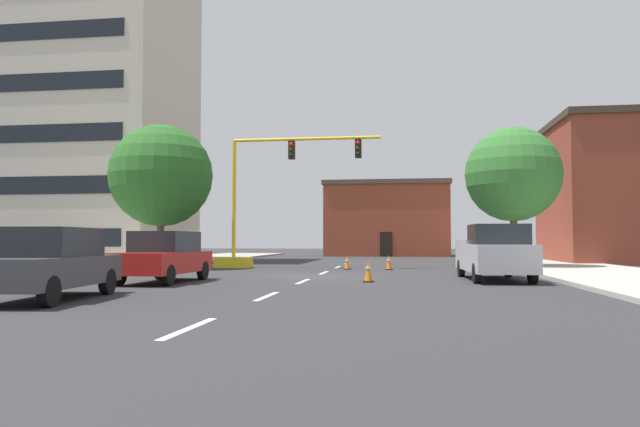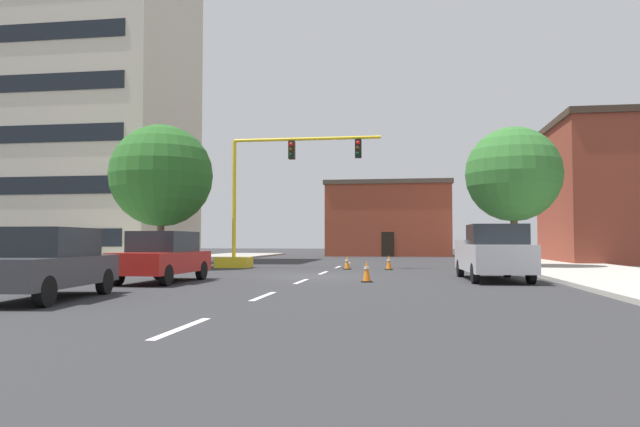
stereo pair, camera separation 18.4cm
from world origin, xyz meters
The scene contains 20 objects.
ground_plane centered at (0.00, 0.00, 0.00)m, with size 160.00×160.00×0.00m, color #2D2D30.
sidewalk_left centered at (-11.66, 8.00, 0.07)m, with size 6.00×56.00×0.14m, color #9E998E.
sidewalk_right centered at (11.66, 8.00, 0.07)m, with size 6.00×56.00×0.14m, color #B2ADA3.
lane_stripe_seg_0 centered at (0.00, -14.00, 0.00)m, with size 0.16×2.40×0.01m, color silver.
lane_stripe_seg_1 centered at (0.00, -8.50, 0.00)m, with size 0.16×2.40×0.01m, color silver.
lane_stripe_seg_2 centered at (0.00, -3.00, 0.00)m, with size 0.16×2.40×0.01m, color silver.
lane_stripe_seg_3 centered at (0.00, 2.50, 0.00)m, with size 0.16×2.40×0.01m, color silver.
lane_stripe_seg_4 centered at (0.00, 8.00, 0.00)m, with size 0.16×2.40×0.01m, color silver.
lane_stripe_seg_5 centered at (0.00, 13.50, 0.00)m, with size 0.16×2.40×0.01m, color silver.
building_tall_left centered at (-18.84, 15.10, 11.44)m, with size 13.90×10.76×22.86m.
building_brick_center centered at (2.03, 32.44, 3.47)m, with size 11.57×7.39×6.91m.
traffic_signal_gantry centered at (-4.30, 6.78, 2.22)m, with size 8.68×1.20×6.83m.
tree_right_mid centered at (9.15, 8.04, 4.85)m, with size 4.89×4.89×7.31m.
tree_left_near centered at (-8.88, 5.42, 4.78)m, with size 5.27×5.27×7.42m.
pickup_truck_silver centered at (6.71, -1.41, 0.97)m, with size 2.21×5.47×1.99m.
sedan_dark_gray_near_left centered at (-5.00, -10.13, 0.89)m, with size 2.28×4.66×1.74m.
sedan_red_mid_left centered at (-4.62, -4.11, 0.89)m, with size 1.94×4.53×1.74m.
traffic_cone_roadside_a centered at (0.74, 5.69, 0.34)m, with size 0.36×0.36×0.68m.
traffic_cone_roadside_b centered at (2.28, -3.02, 0.38)m, with size 0.36×0.36×0.76m.
traffic_cone_roadside_c centered at (2.79, 5.59, 0.36)m, with size 0.36×0.36×0.73m.
Camera 2 is at (3.61, -23.13, 1.43)m, focal length 32.78 mm.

